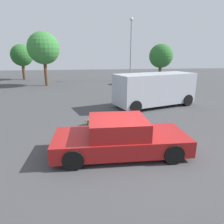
{
  "coord_description": "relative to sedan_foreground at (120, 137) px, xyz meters",
  "views": [
    {
      "loc": [
        -1.42,
        -5.91,
        3.28
      ],
      "look_at": [
        -0.23,
        2.15,
        0.9
      ],
      "focal_mm": 31.56,
      "sensor_mm": 36.0,
      "label": 1
    }
  ],
  "objects": [
    {
      "name": "pedestrian",
      "position": [
        4.74,
        8.33,
        0.35
      ],
      "size": [
        0.53,
        0.37,
        1.57
      ],
      "rotation": [
        0.0,
        0.0,
        5.1
      ],
      "color": "black",
      "rests_on": "ground_plane"
    },
    {
      "name": "sedan_foreground",
      "position": [
        0.0,
        0.0,
        0.0
      ],
      "size": [
        4.52,
        2.07,
        1.27
      ],
      "rotation": [
        0.0,
        0.0,
        -0.04
      ],
      "color": "maroon",
      "rests_on": "ground_plane"
    },
    {
      "name": "ground_plane",
      "position": [
        0.26,
        -0.15,
        -0.58
      ],
      "size": [
        80.0,
        80.0,
        0.0
      ],
      "primitive_type": "plane",
      "color": "#424244"
    },
    {
      "name": "dog",
      "position": [
        -0.84,
        3.04,
        -0.35
      ],
      "size": [
        0.6,
        0.37,
        0.38
      ],
      "rotation": [
        0.0,
        0.0,
        0.39
      ],
      "color": "olive",
      "rests_on": "ground_plane"
    },
    {
      "name": "light_post_near",
      "position": [
        4.94,
        19.23,
        4.45
      ],
      "size": [
        0.44,
        0.44,
        7.6
      ],
      "color": "gray",
      "rests_on": "ground_plane"
    },
    {
      "name": "tree_back_left",
      "position": [
        -9.06,
        22.51,
        2.59
      ],
      "size": [
        2.83,
        2.83,
        4.62
      ],
      "color": "brown",
      "rests_on": "ground_plane"
    },
    {
      "name": "van_white",
      "position": [
        3.42,
        6.08,
        0.57
      ],
      "size": [
        5.58,
        3.43,
        2.12
      ],
      "rotation": [
        0.0,
        0.0,
        3.44
      ],
      "color": "#B2B7C1",
      "rests_on": "ground_plane"
    },
    {
      "name": "tree_back_center",
      "position": [
        -5.11,
        16.36,
        3.32
      ],
      "size": [
        3.31,
        3.31,
        5.58
      ],
      "color": "brown",
      "rests_on": "ground_plane"
    },
    {
      "name": "tree_far_right",
      "position": [
        7.6,
        15.8,
        2.53
      ],
      "size": [
        2.62,
        2.62,
        4.45
      ],
      "color": "brown",
      "rests_on": "ground_plane"
    }
  ]
}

